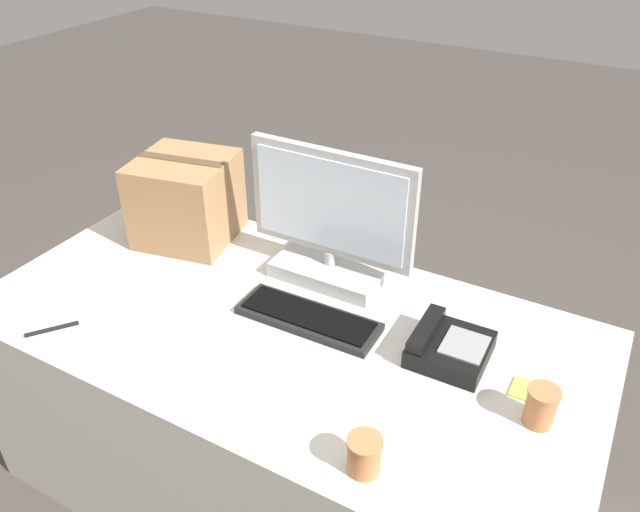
{
  "coord_description": "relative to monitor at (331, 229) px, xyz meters",
  "views": [
    {
      "loc": [
        0.78,
        -1.18,
        1.88
      ],
      "look_at": [
        0.04,
        0.16,
        0.88
      ],
      "focal_mm": 35.0,
      "sensor_mm": 36.0,
      "label": 1
    }
  ],
  "objects": [
    {
      "name": "ground_plane",
      "position": [
        -0.01,
        -0.28,
        -0.9
      ],
      "size": [
        12.0,
        12.0,
        0.0
      ],
      "primitive_type": "plane",
      "color": "#47423D"
    },
    {
      "name": "office_desk",
      "position": [
        -0.01,
        -0.28,
        -0.54
      ],
      "size": [
        1.8,
        0.9,
        0.73
      ],
      "color": "beige",
      "rests_on": "ground_plane"
    },
    {
      "name": "cardboard_box",
      "position": [
        -0.55,
        -0.02,
        -0.03
      ],
      "size": [
        0.36,
        0.36,
        0.3
      ],
      "rotation": [
        0.0,
        0.0,
        0.19
      ],
      "color": "#9E754C",
      "rests_on": "office_desk"
    },
    {
      "name": "spoon",
      "position": [
        -0.32,
        -0.27,
        -0.17
      ],
      "size": [
        0.06,
        0.17,
        0.0
      ],
      "rotation": [
        0.0,
        0.0,
        1.31
      ],
      "color": "silver",
      "rests_on": "office_desk"
    },
    {
      "name": "keyboard",
      "position": [
        0.06,
        -0.24,
        -0.16
      ],
      "size": [
        0.42,
        0.15,
        0.03
      ],
      "rotation": [
        0.0,
        0.0,
        0.02
      ],
      "color": "black",
      "rests_on": "office_desk"
    },
    {
      "name": "paper_cup_right",
      "position": [
        0.72,
        -0.3,
        -0.12
      ],
      "size": [
        0.08,
        0.08,
        0.1
      ],
      "color": "#BC7547",
      "rests_on": "office_desk"
    },
    {
      "name": "desk_phone",
      "position": [
        0.46,
        -0.18,
        -0.14
      ],
      "size": [
        0.2,
        0.21,
        0.08
      ],
      "rotation": [
        0.0,
        0.0,
        0.02
      ],
      "color": "black",
      "rests_on": "office_desk"
    },
    {
      "name": "pen_marker",
      "position": [
        -0.56,
        -0.63,
        -0.17
      ],
      "size": [
        0.1,
        0.12,
        0.01
      ],
      "rotation": [
        0.0,
        0.0,
        4.06
      ],
      "color": "black",
      "rests_on": "office_desk"
    },
    {
      "name": "sticky_note_pad",
      "position": [
        0.68,
        -0.21,
        -0.17
      ],
      "size": [
        0.08,
        0.08,
        0.01
      ],
      "color": "#E5DB4C",
      "rests_on": "office_desk"
    },
    {
      "name": "monitor",
      "position": [
        0.0,
        0.0,
        0.0
      ],
      "size": [
        0.54,
        0.21,
        0.43
      ],
      "color": "#B7B7B7",
      "rests_on": "office_desk"
    },
    {
      "name": "paper_cup_left",
      "position": [
        0.42,
        -0.62,
        -0.12
      ],
      "size": [
        0.08,
        0.08,
        0.09
      ],
      "color": "#BC7547",
      "rests_on": "office_desk"
    }
  ]
}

